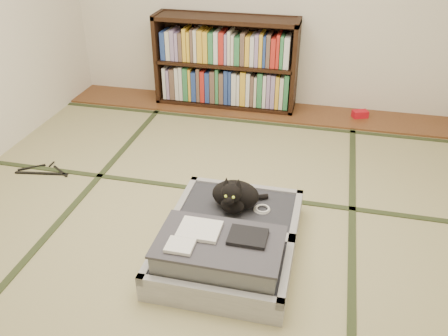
# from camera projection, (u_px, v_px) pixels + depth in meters

# --- Properties ---
(floor) EXTENTS (4.50, 4.50, 0.00)m
(floor) POSITION_uv_depth(u_px,v_px,m) (206.00, 223.00, 3.32)
(floor) COLOR tan
(floor) RESTS_ON ground
(wood_strip) EXTENTS (4.00, 0.50, 0.02)m
(wood_strip) POSITION_uv_depth(u_px,v_px,m) (255.00, 109.00, 4.99)
(wood_strip) COLOR brown
(wood_strip) RESTS_ON ground
(red_item) EXTENTS (0.17, 0.14, 0.07)m
(red_item) POSITION_uv_depth(u_px,v_px,m) (360.00, 114.00, 4.78)
(red_item) COLOR red
(red_item) RESTS_ON wood_strip
(room_shell) EXTENTS (4.50, 4.50, 4.50)m
(room_shell) POSITION_uv_depth(u_px,v_px,m) (200.00, 7.00, 2.57)
(room_shell) COLOR white
(room_shell) RESTS_ON ground
(tatami_borders) EXTENTS (4.00, 4.50, 0.01)m
(tatami_borders) POSITION_uv_depth(u_px,v_px,m) (222.00, 185.00, 3.73)
(tatami_borders) COLOR #2D381E
(tatami_borders) RESTS_ON ground
(bookcase) EXTENTS (1.46, 0.33, 0.94)m
(bookcase) POSITION_uv_depth(u_px,v_px,m) (226.00, 64.00, 4.89)
(bookcase) COLOR black
(bookcase) RESTS_ON wood_strip
(suitcase) EXTENTS (0.82, 1.10, 0.32)m
(suitcase) POSITION_uv_depth(u_px,v_px,m) (228.00, 242.00, 2.96)
(suitcase) COLOR #ADADB2
(suitcase) RESTS_ON floor
(cat) EXTENTS (0.37, 0.37, 0.29)m
(cat) POSITION_uv_depth(u_px,v_px,m) (235.00, 196.00, 3.13)
(cat) COLOR black
(cat) RESTS_ON suitcase
(cable_coil) EXTENTS (0.11, 0.11, 0.03)m
(cable_coil) POSITION_uv_depth(u_px,v_px,m) (262.00, 209.00, 3.17)
(cable_coil) COLOR white
(cable_coil) RESTS_ON suitcase
(hanger) EXTENTS (0.46, 0.24, 0.01)m
(hanger) POSITION_uv_depth(u_px,v_px,m) (44.00, 171.00, 3.90)
(hanger) COLOR black
(hanger) RESTS_ON floor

